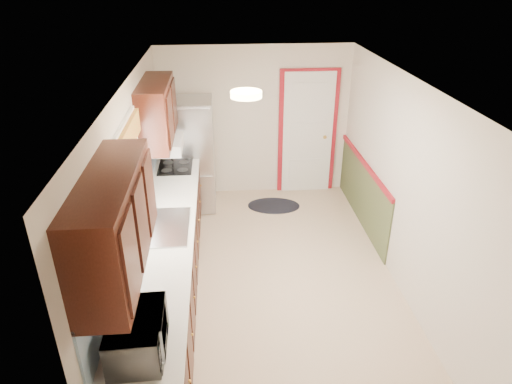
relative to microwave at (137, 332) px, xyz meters
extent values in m
cube|color=#CEB191|center=(1.20, 1.95, -1.13)|extent=(3.20, 5.20, 0.12)
cube|color=white|center=(1.20, 1.95, 1.27)|extent=(3.20, 5.20, 0.12)
cube|color=beige|center=(1.20, 4.45, 0.07)|extent=(3.20, 0.10, 2.40)
cube|color=beige|center=(1.20, -0.55, 0.07)|extent=(3.20, 0.10, 2.40)
cube|color=beige|center=(-0.30, 1.95, 0.07)|extent=(0.10, 5.20, 2.40)
cube|color=beige|center=(2.70, 1.95, 0.07)|extent=(0.10, 5.20, 2.40)
cube|color=#34130B|center=(0.00, 1.65, -0.68)|extent=(0.60, 4.00, 0.90)
cube|color=white|center=(0.01, 1.65, -0.21)|extent=(0.63, 4.00, 0.04)
cube|color=#63B3F2|center=(-0.29, 1.65, 0.08)|extent=(0.02, 4.00, 0.55)
cube|color=#34130B|center=(-0.12, 0.35, 0.69)|extent=(0.35, 1.40, 0.75)
cube|color=#34130B|center=(-0.12, 3.05, 0.69)|extent=(0.35, 1.20, 0.75)
cube|color=white|center=(-0.29, 1.75, 0.49)|extent=(0.02, 1.00, 0.90)
cube|color=#C95225|center=(-0.24, 1.75, 0.84)|extent=(0.05, 1.12, 0.24)
cube|color=#B7B7BC|center=(0.01, 1.75, -0.19)|extent=(0.52, 0.82, 0.02)
cube|color=white|center=(-0.07, 3.10, 0.24)|extent=(0.45, 0.60, 0.15)
cube|color=maroon|center=(2.05, 4.42, -0.13)|extent=(0.94, 0.05, 2.08)
cube|color=white|center=(2.05, 4.39, -0.13)|extent=(0.80, 0.04, 2.00)
cube|color=#454F2C|center=(2.69, 3.30, -0.68)|extent=(0.02, 2.30, 0.90)
cube|color=maroon|center=(2.67, 3.30, -0.21)|extent=(0.04, 2.30, 0.06)
cylinder|color=#FFD88C|center=(0.90, 1.75, 1.23)|extent=(0.30, 0.30, 0.06)
imported|color=white|center=(0.00, 0.00, 0.00)|extent=(0.33, 0.58, 0.38)
cube|color=#B7B7BC|center=(0.18, 4.00, -0.28)|extent=(0.72, 0.67, 1.71)
cylinder|color=black|center=(-0.06, 3.63, -0.36)|extent=(0.02, 0.02, 1.20)
ellipsoid|color=black|center=(1.45, 3.85, -1.13)|extent=(0.88, 0.62, 0.01)
cube|color=black|center=(0.01, 3.35, -0.18)|extent=(0.46, 0.55, 0.02)
camera|label=1|loc=(0.64, -2.50, 2.34)|focal=32.00mm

